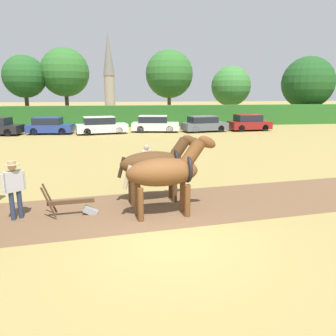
{
  "coord_description": "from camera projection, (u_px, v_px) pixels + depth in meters",
  "views": [
    {
      "loc": [
        -1.21,
        -7.62,
        3.72
      ],
      "look_at": [
        0.43,
        3.48,
        1.1
      ],
      "focal_mm": 35.0,
      "sensor_mm": 36.0,
      "label": 1
    }
  ],
  "objects": [
    {
      "name": "parked_car_right",
      "position": [
        204.0,
        124.0,
        31.06
      ],
      "size": [
        4.48,
        2.58,
        1.49
      ],
      "rotation": [
        0.0,
        0.0,
        0.18
      ],
      "color": "#565B66",
      "rests_on": "ground"
    },
    {
      "name": "tree_center_right",
      "position": [
        231.0,
        86.0,
        42.46
      ],
      "size": [
        5.09,
        5.09,
        6.97
      ],
      "color": "#4C3823",
      "rests_on": "ground"
    },
    {
      "name": "tree_center",
      "position": [
        169.0,
        74.0,
        40.09
      ],
      "size": [
        5.79,
        5.79,
        8.73
      ],
      "color": "brown",
      "rests_on": "ground"
    },
    {
      "name": "ground_plane",
      "position": [
        171.0,
        241.0,
        8.36
      ],
      "size": [
        240.0,
        240.0,
        0.0
      ],
      "primitive_type": "plane",
      "color": "#998447"
    },
    {
      "name": "tree_left",
      "position": [
        24.0,
        77.0,
        36.34
      ],
      "size": [
        4.66,
        4.66,
        7.7
      ],
      "color": "#4C3823",
      "rests_on": "ground"
    },
    {
      "name": "draft_horse_lead_right",
      "position": [
        156.0,
        163.0,
        11.12
      ],
      "size": [
        2.87,
        1.09,
        2.35
      ],
      "rotation": [
        0.0,
        0.0,
        0.11
      ],
      "color": "#513319",
      "rests_on": "ground"
    },
    {
      "name": "church_spire",
      "position": [
        109.0,
        70.0,
        67.39
      ],
      "size": [
        2.39,
        2.39,
        15.5
      ],
      "color": "gray",
      "rests_on": "ground"
    },
    {
      "name": "hedgerow",
      "position": [
        130.0,
        116.0,
        35.85
      ],
      "size": [
        70.22,
        1.34,
        2.26
      ],
      "primitive_type": "cube",
      "color": "#286023",
      "rests_on": "ground"
    },
    {
      "name": "farmer_beside_team",
      "position": [
        147.0,
        162.0,
        13.19
      ],
      "size": [
        0.46,
        0.54,
        1.67
      ],
      "rotation": [
        0.0,
        0.0,
        -0.68
      ],
      "color": "#38332D",
      "rests_on": "ground"
    },
    {
      "name": "parked_car_center",
      "position": [
        101.0,
        126.0,
        29.42
      ],
      "size": [
        4.75,
        2.64,
        1.55
      ],
      "rotation": [
        0.0,
        0.0,
        0.2
      ],
      "color": "silver",
      "rests_on": "ground"
    },
    {
      "name": "parked_car_center_right",
      "position": [
        155.0,
        124.0,
        30.82
      ],
      "size": [
        4.6,
        2.47,
        1.54
      ],
      "rotation": [
        0.0,
        0.0,
        -0.18
      ],
      "color": "silver",
      "rests_on": "ground"
    },
    {
      "name": "tree_right",
      "position": [
        308.0,
        83.0,
        41.54
      ],
      "size": [
        6.52,
        6.52,
        8.09
      ],
      "color": "#423323",
      "rests_on": "ground"
    },
    {
      "name": "draft_horse_lead_left",
      "position": [
        166.0,
        172.0,
        9.78
      ],
      "size": [
        2.93,
        1.13,
        2.5
      ],
      "rotation": [
        0.0,
        0.0,
        0.11
      ],
      "color": "brown",
      "rests_on": "ground"
    },
    {
      "name": "tree_center_left",
      "position": [
        65.0,
        72.0,
        37.63
      ],
      "size": [
        5.5,
        5.5,
        8.65
      ],
      "color": "#423323",
      "rests_on": "ground"
    },
    {
      "name": "parked_car_center_left",
      "position": [
        50.0,
        126.0,
        29.34
      ],
      "size": [
        4.08,
        2.06,
        1.51
      ],
      "rotation": [
        0.0,
        0.0,
        -0.09
      ],
      "color": "navy",
      "rests_on": "ground"
    },
    {
      "name": "plowed_furrow_strip",
      "position": [
        18.0,
        220.0,
        9.69
      ],
      "size": [
        28.49,
        6.64,
        0.01
      ],
      "primitive_type": "cube",
      "rotation": [
        0.0,
        0.0,
        0.11
      ],
      "color": "brown",
      "rests_on": "ground"
    },
    {
      "name": "parked_car_far_right",
      "position": [
        249.0,
        123.0,
        31.94
      ],
      "size": [
        4.12,
        2.11,
        1.58
      ],
      "rotation": [
        0.0,
        0.0,
        0.08
      ],
      "color": "maroon",
      "rests_on": "ground"
    },
    {
      "name": "plow",
      "position": [
        76.0,
        205.0,
        10.03
      ],
      "size": [
        1.65,
        0.51,
        1.13
      ],
      "rotation": [
        0.0,
        0.0,
        0.11
      ],
      "color": "#4C331E",
      "rests_on": "ground"
    },
    {
      "name": "farmer_at_plow",
      "position": [
        14.0,
        185.0,
        9.58
      ],
      "size": [
        0.55,
        0.47,
        1.77
      ],
      "rotation": [
        0.0,
        0.0,
        -0.9
      ],
      "color": "#28334C",
      "rests_on": "ground"
    }
  ]
}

